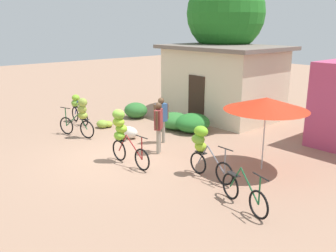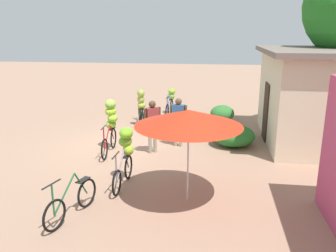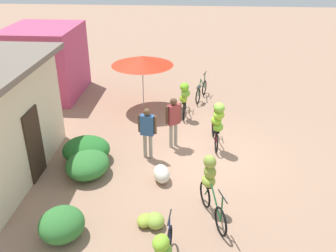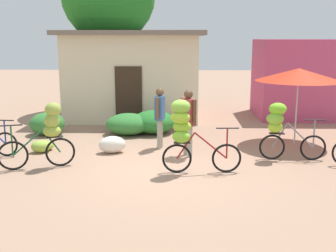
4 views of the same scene
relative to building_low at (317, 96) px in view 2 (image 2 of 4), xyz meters
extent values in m
plane|color=#9E7961|center=(1.50, -6.49, -1.61)|extent=(60.00, 60.00, 0.00)
cube|color=beige|center=(0.00, 0.00, -0.10)|extent=(4.68, 3.26, 3.01)
cube|color=#72665B|center=(0.00, 0.00, 1.49)|extent=(5.18, 3.76, 0.16)
cube|color=#332319|center=(0.00, -1.65, -0.61)|extent=(0.90, 0.06, 2.00)
ellipsoid|color=#317332|center=(-2.34, -3.11, -1.26)|extent=(1.07, 1.01, 0.68)
ellipsoid|color=#317732|center=(0.15, -3.01, -1.28)|extent=(1.38, 1.21, 0.66)
ellipsoid|color=#26702A|center=(0.92, -2.77, -1.25)|extent=(1.31, 1.42, 0.72)
cylinder|color=beige|center=(4.98, -3.95, -0.59)|extent=(0.04, 0.04, 2.04)
cone|color=red|center=(4.98, -3.95, 0.33)|extent=(2.36, 2.36, 0.35)
torus|color=black|center=(-2.61, -5.52, -1.29)|extent=(0.63, 0.09, 0.62)
torus|color=black|center=(-3.57, -5.45, -1.29)|extent=(0.63, 0.09, 0.62)
cylinder|color=navy|center=(-3.40, -5.47, -0.98)|extent=(0.37, 0.06, 0.65)
cylinder|color=navy|center=(-2.92, -5.50, -0.98)|extent=(0.65, 0.08, 0.66)
cylinder|color=black|center=(-2.61, -5.52, -0.68)|extent=(0.50, 0.07, 0.03)
cylinder|color=navy|center=(-2.61, -5.52, -0.99)|extent=(0.04, 0.04, 0.61)
cube|color=black|center=(-3.48, -5.46, -0.95)|extent=(0.37, 0.17, 0.02)
ellipsoid|color=#74B138|center=(-3.46, -5.47, -0.79)|extent=(0.47, 0.40, 0.30)
ellipsoid|color=#85BF2E|center=(-3.47, -5.43, -0.57)|extent=(0.43, 0.36, 0.27)
torus|color=black|center=(-1.98, -6.63, -1.27)|extent=(0.65, 0.27, 0.68)
torus|color=black|center=(-1.00, -6.29, -1.27)|extent=(0.65, 0.27, 0.68)
cylinder|color=#19592D|center=(-1.17, -6.35, -0.99)|extent=(0.38, 0.16, 0.57)
cylinder|color=#19592D|center=(-1.66, -6.52, -0.99)|extent=(0.67, 0.26, 0.58)
cylinder|color=black|center=(-1.98, -6.63, -0.58)|extent=(0.48, 0.19, 0.03)
cylinder|color=#19592D|center=(-1.98, -6.63, -0.92)|extent=(0.04, 0.04, 0.69)
cube|color=black|center=(-1.10, -6.33, -0.90)|extent=(0.39, 0.25, 0.02)
ellipsoid|color=#94AA3A|center=(-1.15, -6.35, -0.76)|extent=(0.44, 0.37, 0.27)
ellipsoid|color=#91A43E|center=(-1.13, -6.37, -0.52)|extent=(0.44, 0.41, 0.32)
ellipsoid|color=#90A641|center=(-1.10, -6.36, -0.26)|extent=(0.45, 0.42, 0.31)
torus|color=black|center=(2.79, -6.63, -1.28)|extent=(0.66, 0.08, 0.65)
torus|color=black|center=(1.70, -6.68, -1.28)|extent=(0.66, 0.08, 0.65)
cylinder|color=maroon|center=(1.89, -6.67, -0.99)|extent=(0.41, 0.06, 0.60)
cylinder|color=maroon|center=(2.43, -6.65, -0.99)|extent=(0.73, 0.07, 0.61)
cylinder|color=black|center=(2.79, -6.63, -0.60)|extent=(0.50, 0.06, 0.03)
cylinder|color=maroon|center=(2.79, -6.63, -0.94)|extent=(0.04, 0.04, 0.68)
cube|color=black|center=(1.81, -6.68, -0.92)|extent=(0.37, 0.16, 0.02)
ellipsoid|color=#7ABE2F|center=(1.79, -6.72, -0.78)|extent=(0.44, 0.38, 0.27)
ellipsoid|color=#87C02C|center=(1.81, -6.65, -0.57)|extent=(0.44, 0.38, 0.26)
ellipsoid|color=#91BE2B|center=(1.77, -6.71, -0.36)|extent=(0.48, 0.41, 0.27)
ellipsoid|color=#79B137|center=(1.77, -6.71, -0.12)|extent=(0.44, 0.36, 0.30)
torus|color=black|center=(4.98, -5.61, -1.29)|extent=(0.63, 0.07, 0.63)
torus|color=black|center=(4.00, -5.58, -1.29)|extent=(0.63, 0.07, 0.63)
cylinder|color=slate|center=(4.17, -5.59, -0.99)|extent=(0.38, 0.05, 0.62)
cylinder|color=slate|center=(4.66, -5.60, -0.99)|extent=(0.66, 0.05, 0.63)
cylinder|color=black|center=(4.98, -5.61, -0.61)|extent=(0.50, 0.04, 0.03)
cylinder|color=slate|center=(4.98, -5.61, -0.95)|extent=(0.04, 0.04, 0.69)
cube|color=black|center=(4.10, -5.58, -0.95)|extent=(0.36, 0.15, 0.02)
ellipsoid|color=#98C52D|center=(4.06, -5.56, -0.80)|extent=(0.41, 0.36, 0.28)
ellipsoid|color=#78B432|center=(4.03, -5.63, -0.58)|extent=(0.45, 0.38, 0.28)
ellipsoid|color=#76C627|center=(4.09, -5.59, -0.35)|extent=(0.44, 0.36, 0.30)
torus|color=black|center=(6.59, -6.37, -1.29)|extent=(0.63, 0.21, 0.64)
torus|color=black|center=(5.59, -6.10, -1.29)|extent=(0.63, 0.21, 0.64)
cylinder|color=#19592D|center=(5.77, -6.15, -0.98)|extent=(0.39, 0.14, 0.62)
cylinder|color=#19592D|center=(6.27, -6.28, -0.98)|extent=(0.68, 0.22, 0.63)
cylinder|color=black|center=(6.59, -6.37, -0.63)|extent=(0.49, 0.16, 0.03)
cylinder|color=#19592D|center=(6.59, -6.37, -0.96)|extent=(0.04, 0.04, 0.65)
cube|color=black|center=(5.69, -6.13, -0.93)|extent=(0.38, 0.23, 0.02)
ellipsoid|color=#8FB440|center=(-1.86, -5.14, -1.44)|extent=(0.63, 0.59, 0.33)
ellipsoid|color=#93AC38|center=(-1.82, -4.90, -1.48)|extent=(0.53, 0.49, 0.25)
ellipsoid|color=silver|center=(0.00, -5.12, -1.39)|extent=(0.79, 0.61, 0.44)
cylinder|color=gray|center=(1.19, -4.68, -1.21)|extent=(0.11, 0.11, 0.79)
cylinder|color=gray|center=(1.23, -4.51, -1.21)|extent=(0.11, 0.11, 0.79)
cube|color=#33598C|center=(1.21, -4.59, -0.50)|extent=(0.27, 0.43, 0.63)
cylinder|color=brown|center=(1.16, -4.84, -0.47)|extent=(0.08, 0.08, 0.56)
cylinder|color=brown|center=(1.26, -4.35, -0.47)|extent=(0.08, 0.08, 0.56)
sphere|color=brown|center=(1.21, -4.59, -0.08)|extent=(0.21, 0.21, 0.21)
cylinder|color=gray|center=(2.01, -5.40, -1.20)|extent=(0.11, 0.11, 0.81)
cylinder|color=gray|center=(1.90, -5.25, -1.20)|extent=(0.11, 0.11, 0.81)
cube|color=maroon|center=(1.95, -5.32, -0.47)|extent=(0.40, 0.44, 0.64)
cylinder|color=#4C3321|center=(2.11, -5.52, -0.44)|extent=(0.08, 0.08, 0.58)
cylinder|color=#4C3321|center=(1.80, -5.13, -0.44)|extent=(0.08, 0.08, 0.58)
sphere|color=#4C3321|center=(1.95, -5.32, -0.04)|extent=(0.22, 0.22, 0.22)
camera|label=1|loc=(10.69, -12.50, 2.44)|focal=39.16mm
camera|label=2|loc=(12.12, -3.38, 2.13)|focal=36.79mm
camera|label=3|loc=(-8.55, -5.94, 4.35)|focal=39.79mm
camera|label=4|loc=(1.80, -15.42, 1.30)|focal=44.25mm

